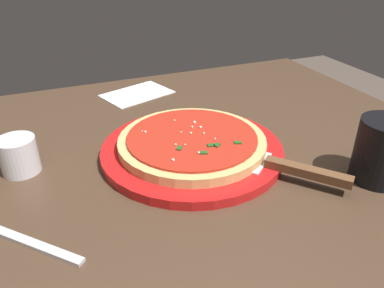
# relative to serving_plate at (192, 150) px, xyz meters

# --- Properties ---
(restaurant_table) EXTENTS (1.02, 0.90, 0.74)m
(restaurant_table) POSITION_rel_serving_plate_xyz_m (-0.01, -0.03, -0.14)
(restaurant_table) COLOR black
(restaurant_table) RESTS_ON ground_plane
(serving_plate) EXTENTS (0.31, 0.31, 0.02)m
(serving_plate) POSITION_rel_serving_plate_xyz_m (0.00, 0.00, 0.00)
(serving_plate) COLOR red
(serving_plate) RESTS_ON restaurant_table
(pizza) EXTENTS (0.25, 0.25, 0.02)m
(pizza) POSITION_rel_serving_plate_xyz_m (0.00, -0.00, 0.02)
(pizza) COLOR #DBB26B
(pizza) RESTS_ON serving_plate
(pizza_server) EXTENTS (0.17, 0.20, 0.01)m
(pizza_server) POSITION_rel_serving_plate_xyz_m (0.10, -0.12, 0.01)
(pizza_server) COLOR silver
(pizza_server) RESTS_ON serving_plate
(cup_tall_drink) EXTENTS (0.08, 0.08, 0.10)m
(cup_tall_drink) POSITION_rel_serving_plate_xyz_m (0.24, -0.18, 0.04)
(cup_tall_drink) COLOR black
(cup_tall_drink) RESTS_ON restaurant_table
(cup_small_sauce) EXTENTS (0.06, 0.06, 0.06)m
(cup_small_sauce) POSITION_rel_serving_plate_xyz_m (-0.27, 0.06, 0.02)
(cup_small_sauce) COLOR silver
(cup_small_sauce) RESTS_ON restaurant_table
(napkin_folded_right) EXTENTS (0.18, 0.15, 0.00)m
(napkin_folded_right) POSITION_rel_serving_plate_xyz_m (-0.01, 0.31, -0.01)
(napkin_folded_right) COLOR white
(napkin_folded_right) RESTS_ON restaurant_table
(fork) EXTENTS (0.14, 0.15, 0.00)m
(fork) POSITION_rel_serving_plate_xyz_m (-0.29, -0.11, -0.01)
(fork) COLOR silver
(fork) RESTS_ON restaurant_table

